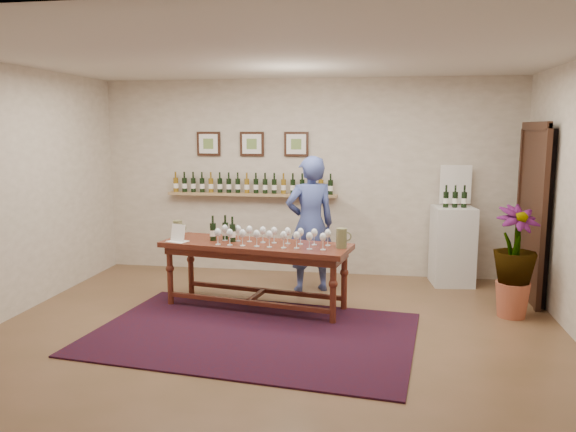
# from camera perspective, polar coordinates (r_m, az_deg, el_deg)

# --- Properties ---
(ground) EXTENTS (6.00, 6.00, 0.00)m
(ground) POSITION_cam_1_polar(r_m,az_deg,el_deg) (5.99, -1.25, -11.64)
(ground) COLOR brown
(ground) RESTS_ON ground
(room_shell) EXTENTS (6.00, 6.00, 6.00)m
(room_shell) POSITION_cam_1_polar(r_m,az_deg,el_deg) (7.52, 17.45, 0.98)
(room_shell) COLOR beige
(room_shell) RESTS_ON ground
(rug) EXTENTS (3.47, 2.52, 0.02)m
(rug) POSITION_cam_1_polar(r_m,az_deg,el_deg) (5.91, -3.58, -11.83)
(rug) COLOR #430C0F
(rug) RESTS_ON ground
(tasting_table) EXTENTS (2.30, 1.08, 0.78)m
(tasting_table) POSITION_cam_1_polar(r_m,az_deg,el_deg) (6.57, -3.31, -3.75)
(tasting_table) COLOR #4F1C13
(tasting_table) RESTS_ON ground
(table_glasses) EXTENTS (1.45, 0.44, 0.20)m
(table_glasses) POSITION_cam_1_polar(r_m,az_deg,el_deg) (6.40, -1.61, -2.10)
(table_glasses) COLOR white
(table_glasses) RESTS_ON tasting_table
(table_bottles) EXTENTS (0.31, 0.20, 0.31)m
(table_bottles) POSITION_cam_1_polar(r_m,az_deg,el_deg) (6.69, -6.53, -1.18)
(table_bottles) COLOR black
(table_bottles) RESTS_ON tasting_table
(pitcher_left) EXTENTS (0.17, 0.17, 0.21)m
(pitcher_left) POSITION_cam_1_polar(r_m,az_deg,el_deg) (6.97, -11.12, -1.30)
(pitcher_left) COLOR #666740
(pitcher_left) RESTS_ON tasting_table
(pitcher_right) EXTENTS (0.17, 0.17, 0.22)m
(pitcher_right) POSITION_cam_1_polar(r_m,az_deg,el_deg) (6.27, 5.45, -2.25)
(pitcher_right) COLOR #666740
(pitcher_right) RESTS_ON tasting_table
(menu_card) EXTENTS (0.27, 0.23, 0.20)m
(menu_card) POSITION_cam_1_polar(r_m,az_deg,el_deg) (6.74, -11.11, -1.68)
(menu_card) COLOR white
(menu_card) RESTS_ON tasting_table
(display_pedestal) EXTENTS (0.58, 0.58, 1.06)m
(display_pedestal) POSITION_cam_1_polar(r_m,az_deg,el_deg) (7.92, 16.36, -2.92)
(display_pedestal) COLOR silver
(display_pedestal) RESTS_ON ground
(pedestal_bottles) EXTENTS (0.30, 0.11, 0.29)m
(pedestal_bottles) POSITION_cam_1_polar(r_m,az_deg,el_deg) (7.78, 16.62, 1.90)
(pedestal_bottles) COLOR black
(pedestal_bottles) RESTS_ON display_pedestal
(info_sign) EXTENTS (0.42, 0.07, 0.58)m
(info_sign) POSITION_cam_1_polar(r_m,az_deg,el_deg) (7.97, 16.67, 3.09)
(info_sign) COLOR white
(info_sign) RESTS_ON display_pedestal
(potted_plant) EXTENTS (0.74, 0.74, 1.09)m
(potted_plant) POSITION_cam_1_polar(r_m,az_deg,el_deg) (6.74, 22.01, -4.32)
(potted_plant) COLOR #A55137
(potted_plant) RESTS_ON ground
(person) EXTENTS (0.75, 0.63, 1.76)m
(person) POSITION_cam_1_polar(r_m,az_deg,el_deg) (7.23, 2.26, -0.84)
(person) COLOR #3B4A8D
(person) RESTS_ON ground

